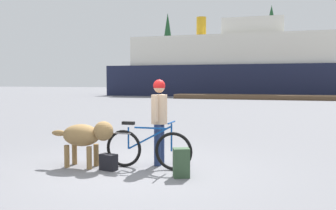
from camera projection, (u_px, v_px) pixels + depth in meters
ground_plane at (132, 171)px, 6.69m from camera, size 160.00×160.00×0.00m
bicycle at (147, 148)px, 6.85m from camera, size 1.73×0.44×0.92m
person_cyclist at (159, 114)px, 7.15m from camera, size 0.32×0.53×1.70m
dog at (86, 136)px, 6.96m from camera, size 1.32×0.50×0.91m
backpack at (181, 163)px, 6.24m from camera, size 0.34×0.29×0.51m
handbag_pannier at (109, 162)px, 6.75m from camera, size 0.35×0.25×0.30m
dock_pier at (268, 97)px, 32.68m from camera, size 17.18×2.55×0.40m
ferry_boat at (230, 68)px, 40.74m from camera, size 26.61×7.96×8.97m
pine_tree_far_left at (168, 42)px, 59.16m from camera, size 2.87×2.87×12.80m
pine_tree_center at (271, 38)px, 54.32m from camera, size 4.00×4.00×13.04m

